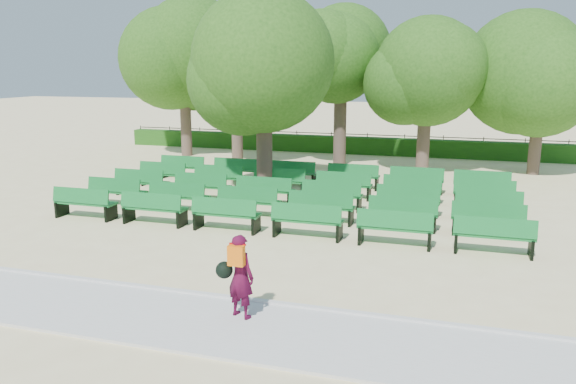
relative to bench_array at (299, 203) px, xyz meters
The scene contains 9 objects.
ground 1.83m from the bench_array, 112.75° to the right, with size 120.00×120.00×0.00m, color beige.
paving 9.12m from the bench_array, 94.46° to the right, with size 30.00×2.20×0.06m, color silver.
curb 7.97m from the bench_array, 95.10° to the right, with size 30.00×0.12×0.10m, color silver.
hedge 12.34m from the bench_array, 93.29° to the left, with size 26.00×0.70×0.90m, color #205616.
fence 12.73m from the bench_array, 93.19° to the left, with size 26.00×0.10×1.02m, color black, non-canonical shape.
tree_line 8.34m from the bench_array, 94.87° to the left, with size 21.80×6.80×7.04m, color #2E5E19, non-canonical shape.
bench_array is the anchor object (origin of this frame).
tree_among 4.92m from the bench_array, 140.03° to the left, with size 4.90×4.90×6.70m.
person 8.81m from the bench_array, 81.64° to the right, with size 0.79×0.55×1.59m.
Camera 1 is at (5.64, -16.02, 4.60)m, focal length 35.00 mm.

